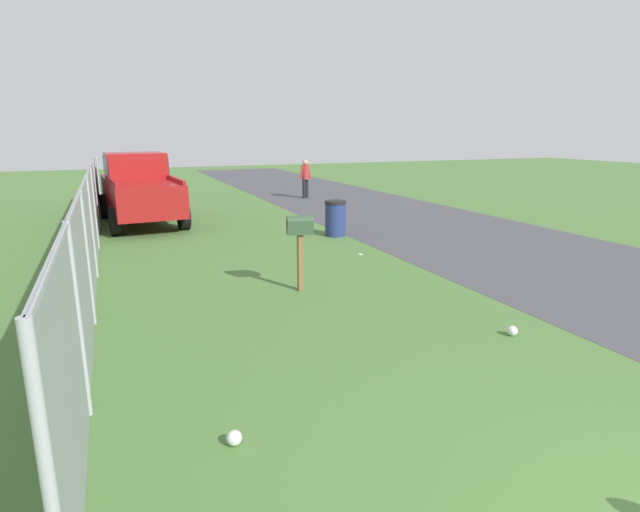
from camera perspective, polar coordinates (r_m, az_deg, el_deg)
road_asphalt at (r=11.61m, az=27.00°, el=-1.26°), size 60.00×5.86×0.01m
mailbox at (r=8.70m, az=-2.26°, el=2.77°), size 0.28×0.48×1.33m
pickup_truck at (r=16.42m, az=-19.69°, el=7.37°), size 5.03×2.38×2.09m
trash_bin at (r=13.53m, az=1.73°, el=4.27°), size 0.57×0.57×0.94m
pedestrian at (r=21.30m, az=-1.66°, el=8.96°), size 0.30×0.55×1.58m
fence_section at (r=11.73m, az=-24.21°, el=4.38°), size 18.46×0.07×1.94m
litter_bag_by_mailbox at (r=4.86m, az=-9.63°, el=-19.52°), size 0.14×0.14×0.14m
litter_bag_midfield_a at (r=7.49m, az=20.82°, el=-7.87°), size 0.14×0.14×0.14m
litter_wrapper_midfield_b at (r=11.58m, az=4.56°, el=0.21°), size 0.13×0.10×0.01m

